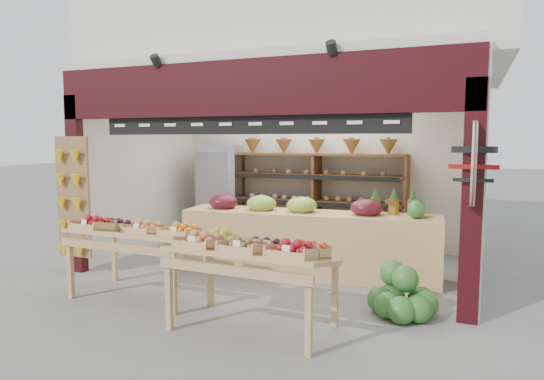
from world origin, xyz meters
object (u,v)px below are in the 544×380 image
at_px(mid_counter, 307,241).
at_px(display_table_left, 136,233).
at_px(display_table_right, 253,251).
at_px(cardboard_stack, 239,240).
at_px(watermelon_pile, 402,297).
at_px(refrigerator, 221,193).
at_px(back_shelving, 316,182).

xyz_separation_m(mid_counter, display_table_left, (-1.78, -1.67, 0.29)).
xyz_separation_m(mid_counter, display_table_right, (0.10, -2.16, 0.33)).
height_order(cardboard_stack, watermelon_pile, cardboard_stack).
bearing_deg(display_table_left, refrigerator, 99.24).
relative_size(refrigerator, watermelon_pile, 2.36).
xyz_separation_m(cardboard_stack, display_table_left, (-0.21, -2.60, 0.58)).
xyz_separation_m(back_shelving, display_table_left, (-1.35, -3.53, -0.42)).
distance_m(refrigerator, cardboard_stack, 1.28).
bearing_deg(mid_counter, cardboard_stack, 149.48).
bearing_deg(back_shelving, cardboard_stack, -140.92).
bearing_deg(cardboard_stack, refrigerator, 135.29).
relative_size(mid_counter, display_table_right, 2.23).
bearing_deg(cardboard_stack, watermelon_pile, -34.32).
xyz_separation_m(refrigerator, watermelon_pile, (3.86, -2.86, -0.73)).
height_order(display_table_right, watermelon_pile, display_table_right).
bearing_deg(back_shelving, watermelon_pile, -57.25).
bearing_deg(watermelon_pile, refrigerator, 143.40).
bearing_deg(refrigerator, cardboard_stack, -57.33).
height_order(mid_counter, watermelon_pile, mid_counter).
bearing_deg(refrigerator, mid_counter, -48.34).
distance_m(back_shelving, mid_counter, 2.04).
relative_size(cardboard_stack, watermelon_pile, 1.25).
bearing_deg(display_table_left, display_table_right, -14.54).
bearing_deg(display_table_left, watermelon_pile, 8.34).
relative_size(mid_counter, display_table_left, 2.27).
relative_size(back_shelving, refrigerator, 1.74).
height_order(display_table_left, watermelon_pile, display_table_left).
distance_m(back_shelving, cardboard_stack, 1.78).
relative_size(back_shelving, display_table_left, 1.97).
distance_m(cardboard_stack, display_table_left, 2.68).
bearing_deg(mid_counter, back_shelving, 103.10).
height_order(refrigerator, watermelon_pile, refrigerator).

